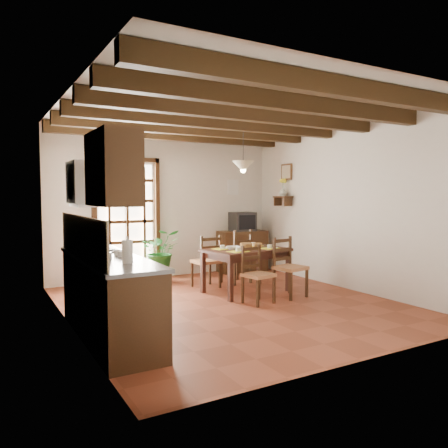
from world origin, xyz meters
TOP-DOWN VIEW (x-y plane):
  - ground_plane at (0.00, 0.00)m, footprint 5.00×5.00m
  - room_shell at (0.00, 0.00)m, footprint 4.52×5.02m
  - ceiling_beams at (0.00, 0.00)m, footprint 4.50×4.34m
  - french_door at (-0.80, 2.45)m, footprint 1.26×0.11m
  - kitchen_counter at (-1.96, -0.60)m, footprint 0.64×2.25m
  - upper_cabinet at (-2.08, -1.30)m, footprint 0.35×0.80m
  - range_hood at (-2.05, -0.05)m, footprint 0.38×0.60m
  - counter_items at (-1.95, -0.51)m, footprint 0.50×1.43m
  - dining_table at (0.61, 0.57)m, footprint 1.41×1.00m
  - chair_near_left at (0.37, -0.14)m, footprint 0.45×0.44m
  - chair_near_right at (1.02, -0.06)m, footprint 0.50×0.48m
  - chair_far_left at (0.20, 1.20)m, footprint 0.44×0.42m
  - chair_far_right at (0.86, 1.28)m, footprint 0.52×0.51m
  - table_setting at (0.61, 0.57)m, footprint 0.96×0.64m
  - table_bowl at (0.38, 0.59)m, footprint 0.24×0.24m
  - sideboard at (1.58, 2.23)m, footprint 1.02×0.52m
  - crt_tv at (1.58, 2.22)m, footprint 0.48×0.45m
  - fuse_box at (1.50, 2.48)m, footprint 0.25×0.03m
  - plant_pot at (-0.29, 2.04)m, footprint 0.34×0.34m
  - potted_plant at (-0.29, 2.04)m, footprint 2.16×1.96m
  - wall_shelf at (2.14, 1.60)m, footprint 0.20×0.42m
  - shelf_vase at (2.14, 1.60)m, footprint 0.15×0.15m
  - shelf_flowers at (2.14, 1.60)m, footprint 0.14×0.14m
  - framed_picture at (2.22, 1.60)m, footprint 0.03×0.32m
  - pendant_lamp at (0.61, 0.67)m, footprint 0.36×0.36m

SIDE VIEW (x-z plane):
  - ground_plane at x=0.00m, z-range 0.00..0.00m
  - plant_pot at x=-0.29m, z-range 0.01..0.21m
  - chair_near_left at x=0.37m, z-range -0.16..0.69m
  - chair_far_left at x=0.20m, z-range -0.17..0.74m
  - chair_near_right at x=1.02m, z-range -0.17..0.76m
  - chair_far_right at x=0.86m, z-range -0.18..0.79m
  - sideboard at x=1.58m, z-range 0.00..0.85m
  - kitchen_counter at x=-1.96m, z-range -0.22..1.16m
  - potted_plant at x=-0.29m, z-range -0.45..1.59m
  - dining_table at x=0.61m, z-range 0.27..0.98m
  - table_setting at x=0.61m, z-range 0.66..0.76m
  - table_bowl at x=0.38m, z-range 0.72..0.77m
  - counter_items at x=-1.95m, z-range 0.83..1.08m
  - crt_tv at x=1.58m, z-range 0.84..1.23m
  - french_door at x=-0.80m, z-range 0.02..2.34m
  - wall_shelf at x=2.14m, z-range 1.41..1.61m
  - shelf_vase at x=2.14m, z-range 1.57..1.73m
  - range_hood at x=-2.05m, z-range 1.46..2.00m
  - fuse_box at x=1.50m, z-range 1.59..1.91m
  - room_shell at x=0.00m, z-range 0.41..3.22m
  - upper_cabinet at x=-2.08m, z-range 1.50..2.20m
  - shelf_flowers at x=2.14m, z-range 1.68..2.04m
  - framed_picture at x=2.22m, z-range 1.89..2.21m
  - pendant_lamp at x=0.61m, z-range 1.66..2.50m
  - ceiling_beams at x=0.00m, z-range 2.59..2.79m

